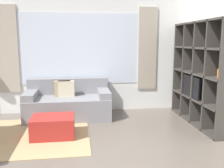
# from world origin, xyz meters

# --- Properties ---
(wall_back) EXTENTS (6.28, 0.11, 2.70)m
(wall_back) POSITION_xyz_m (0.00, 2.87, 1.36)
(wall_back) COLOR white
(wall_back) RESTS_ON ground_plane
(wall_right) EXTENTS (0.07, 4.04, 2.70)m
(wall_right) POSITION_xyz_m (2.57, 1.42, 1.35)
(wall_right) COLOR white
(wall_right) RESTS_ON ground_plane
(area_rug) EXTENTS (2.12, 1.88, 0.01)m
(area_rug) POSITION_xyz_m (-0.96, 1.38, 0.01)
(area_rug) COLOR tan
(area_rug) RESTS_ON ground_plane
(shelving_unit) EXTENTS (0.41, 1.90, 2.00)m
(shelving_unit) POSITION_xyz_m (2.36, 1.64, 0.99)
(shelving_unit) COLOR silver
(shelving_unit) RESTS_ON ground_plane
(couch_main) EXTENTS (1.77, 0.89, 0.81)m
(couch_main) POSITION_xyz_m (-0.29, 2.38, 0.31)
(couch_main) COLOR gray
(couch_main) RESTS_ON ground_plane
(ottoman) EXTENTS (0.72, 0.55, 0.36)m
(ottoman) POSITION_xyz_m (-0.51, 1.28, 0.18)
(ottoman) COLOR #A82823
(ottoman) RESTS_ON ground_plane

